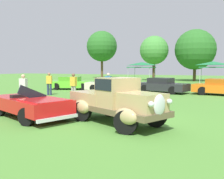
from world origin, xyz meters
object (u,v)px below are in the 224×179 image
show_car_lime (71,83)px  show_car_cream (109,85)px  neighbor_convertible (31,104)px  spectator_near_truck (108,84)px  spectator_by_row (23,88)px  canopy_tent_left_field (142,65)px  spectator_between_cars (49,83)px  spectator_far_side (73,85)px  feature_pickup_truck (116,101)px  canopy_tent_center_field (213,64)px  show_car_charcoal (162,85)px  show_car_orange (222,87)px

show_car_lime → show_car_cream: same height
neighbor_convertible → spectator_near_truck: size_ratio=2.68×
spectator_near_truck → spectator_by_row: (-2.90, -5.20, 0.00)m
canopy_tent_left_field → spectator_between_cars: bearing=-103.7°
spectator_far_side → show_car_lime: bearing=123.7°
feature_pickup_truck → neighbor_convertible: size_ratio=0.96×
spectator_near_truck → spectator_far_side: (-1.59, -2.07, 0.00)m
canopy_tent_center_field → show_car_lime: bearing=-147.5°
spectator_far_side → canopy_tent_left_field: canopy_tent_left_field is taller
spectator_between_cars → spectator_by_row: 4.66m
show_car_charcoal → canopy_tent_center_field: 8.56m
neighbor_convertible → canopy_tent_left_field: (-1.38, 20.57, 1.84)m
feature_pickup_truck → canopy_tent_left_field: size_ratio=1.53×
neighbor_convertible → spectator_far_side: spectator_far_side is taller
show_car_lime → spectator_between_cars: spectator_between_cars is taller
spectator_near_truck → canopy_tent_left_field: size_ratio=0.60×
show_car_lime → spectator_near_truck: size_ratio=2.66×
feature_pickup_truck → spectator_between_cars: 10.67m
show_car_lime → spectator_between_cars: bearing=-76.7°
neighbor_convertible → show_car_cream: (-1.55, 11.38, 0.02)m
show_car_orange → canopy_tent_center_field: 7.88m
show_car_charcoal → show_car_orange: bearing=-1.6°
spectator_far_side → canopy_tent_left_field: size_ratio=0.60×
spectator_between_cars → canopy_tent_left_field: bearing=76.3°
show_car_charcoal → show_car_cream: bearing=-167.6°
show_car_lime → show_car_charcoal: bearing=2.0°
show_car_cream → spectator_near_truck: spectator_near_truck is taller
spectator_near_truck → canopy_tent_center_field: 13.62m
spectator_near_truck → canopy_tent_center_field: size_ratio=0.62×
show_car_cream → spectator_far_side: size_ratio=2.50×
feature_pickup_truck → show_car_orange: (3.67, 11.79, -0.26)m
show_car_lime → spectator_by_row: spectator_by_row is taller
neighbor_convertible → spectator_by_row: (-3.04, 2.83, 0.34)m
feature_pickup_truck → show_car_lime: size_ratio=0.97×
feature_pickup_truck → spectator_by_row: 7.06m
show_car_lime → show_car_cream: bearing=-8.8°
show_car_cream → spectator_by_row: spectator_by_row is taller
canopy_tent_left_field → show_car_lime: bearing=-117.2°
show_car_orange → feature_pickup_truck: bearing=-107.3°
show_car_lime → spectator_near_truck: bearing=-35.4°
spectator_by_row → canopy_tent_center_field: size_ratio=0.62×
neighbor_convertible → show_car_orange: neighbor_convertible is taller
show_car_lime → spectator_between_cars: (1.14, -4.82, 0.31)m
show_car_charcoal → canopy_tent_left_field: canopy_tent_left_field is taller
show_car_cream → show_car_orange: bearing=5.4°
show_car_orange → spectator_far_side: bearing=-145.2°
spectator_by_row → canopy_tent_left_field: 17.88m
spectator_between_cars → neighbor_convertible: bearing=-57.3°
feature_pickup_truck → show_car_orange: bearing=72.7°
feature_pickup_truck → neighbor_convertible: bearing=-173.3°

